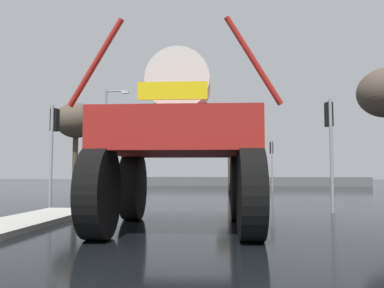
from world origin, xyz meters
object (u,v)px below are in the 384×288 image
object	(u,v)px
traffic_signal_near_left	(54,134)
bare_tree_far_center	(230,134)
streetlight_far_left	(107,134)
traffic_signal_far_left	(272,154)
oversize_sprayer	(181,144)
bare_tree_left	(76,122)
traffic_signal_near_right	(330,130)
sedan_ahead	(243,182)

from	to	relation	value
traffic_signal_near_left	bare_tree_far_center	distance (m)	20.89
streetlight_far_left	traffic_signal_far_left	bearing A→B (deg)	5.61
oversize_sprayer	bare_tree_left	distance (m)	18.20
streetlight_far_left	bare_tree_far_center	bearing A→B (deg)	33.80
traffic_signal_near_right	bare_tree_far_center	world-z (taller)	bare_tree_far_center
bare_tree_far_center	traffic_signal_far_left	bearing A→B (deg)	-58.10
sedan_ahead	oversize_sprayer	bearing A→B (deg)	172.33
bare_tree_left	bare_tree_far_center	distance (m)	13.31
traffic_signal_near_left	traffic_signal_far_left	bearing A→B (deg)	57.42
traffic_signal_near_left	streetlight_far_left	size ratio (longest dim) A/B	0.52
traffic_signal_near_left	sedan_ahead	bearing A→B (deg)	58.92
bare_tree_far_center	traffic_signal_near_right	bearing A→B (deg)	-80.21
sedan_ahead	traffic_signal_near_left	xyz separation A→B (m)	(-7.39, -12.25, 2.10)
oversize_sprayer	streetlight_far_left	bearing A→B (deg)	20.65
traffic_signal_near_right	bare_tree_far_center	bearing A→B (deg)	99.79
traffic_signal_far_left	bare_tree_left	xyz separation A→B (m)	(-13.25, -3.69, 2.08)
traffic_signal_near_right	traffic_signal_far_left	distance (m)	14.96
oversize_sprayer	streetlight_far_left	world-z (taller)	streetlight_far_left
oversize_sprayer	bare_tree_far_center	distance (m)	24.24
sedan_ahead	traffic_signal_near_right	distance (m)	12.71
traffic_signal_near_right	bare_tree_far_center	distance (m)	20.12
sedan_ahead	bare_tree_left	size ratio (longest dim) A/B	0.69
oversize_sprayer	bare_tree_left	size ratio (longest dim) A/B	0.91
oversize_sprayer	traffic_signal_far_left	distance (m)	19.76
streetlight_far_left	bare_tree_left	xyz separation A→B (m)	(-1.36, -2.52, 0.61)
bare_tree_far_center	sedan_ahead	bearing A→B (deg)	-83.81
traffic_signal_far_left	streetlight_far_left	bearing A→B (deg)	-174.39
traffic_signal_near_left	bare_tree_left	bearing A→B (deg)	108.14
sedan_ahead	traffic_signal_near_left	bearing A→B (deg)	148.40
traffic_signal_near_left	oversize_sprayer	bearing A→B (deg)	-39.24
oversize_sprayer	streetlight_far_left	xyz separation A→B (m)	(-7.64, 18.12, 2.07)
streetlight_far_left	bare_tree_left	bearing A→B (deg)	-118.34
sedan_ahead	traffic_signal_near_left	distance (m)	14.46
oversize_sprayer	sedan_ahead	size ratio (longest dim) A/B	1.33
traffic_signal_far_left	streetlight_far_left	size ratio (longest dim) A/B	0.49
sedan_ahead	traffic_signal_far_left	distance (m)	3.98
oversize_sprayer	traffic_signal_near_left	world-z (taller)	oversize_sprayer
traffic_signal_far_left	bare_tree_left	size ratio (longest dim) A/B	0.61
traffic_signal_near_right	traffic_signal_far_left	xyz separation A→B (m)	(-0.43, 14.95, -0.17)
oversize_sprayer	traffic_signal_near_right	distance (m)	6.42
traffic_signal_near_right	sedan_ahead	bearing A→B (deg)	101.96
traffic_signal_near_right	streetlight_far_left	world-z (taller)	streetlight_far_left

